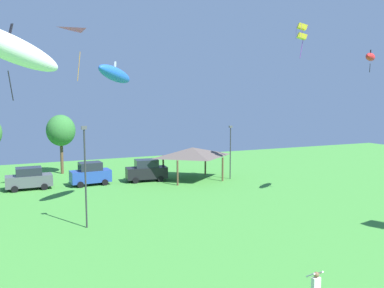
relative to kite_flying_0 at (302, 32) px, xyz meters
name	(u,v)px	position (x,y,z in m)	size (l,w,h in m)	color
kite_flying_0	(302,32)	(0.00, 0.00, 0.00)	(1.15, 1.11, 3.22)	yellow
kite_flying_2	(115,74)	(-17.61, 0.25, -4.32)	(4.00, 4.42, 1.85)	blue
kite_flying_3	(86,40)	(-18.71, 5.77, -1.09)	(3.09, 3.12, 3.69)	#E54C93
kite_flying_4	(370,57)	(3.00, -5.31, -2.68)	(2.81, 2.22, 1.90)	red
kite_flying_7	(9,47)	(-25.06, -9.52, -3.78)	(5.63, 4.19, 3.93)	white
parked_car_second_from_left	(29,178)	(-23.64, 11.64, -14.03)	(4.34, 2.10, 2.19)	#4C5156
parked_car_third_from_left	(90,174)	(-17.72, 11.21, -13.94)	(4.14, 2.22, 2.40)	#234299
parked_car_rightmost_in_row	(147,170)	(-11.80, 10.72, -13.95)	(4.55, 2.37, 2.38)	black
park_pavilion	(192,152)	(-6.91, 9.41, -12.04)	(6.85, 5.49, 3.60)	brown
light_post_0	(85,172)	(-20.59, -2.93, -11.17)	(0.36, 0.20, 7.09)	#2D2D33
light_post_2	(230,149)	(-2.89, 8.05, -11.74)	(0.36, 0.20, 5.97)	#2D2D33
treeline_tree_3	(61,131)	(-19.62, 19.15, -9.96)	(3.37, 3.37, 7.05)	brown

